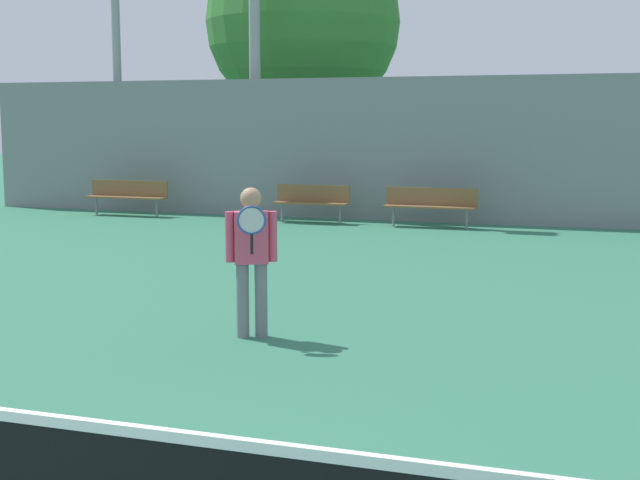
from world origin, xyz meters
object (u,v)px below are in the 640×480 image
tennis_player (251,252)px  tree_green_broad (303,23)px  bench_courtside_far (128,193)px  bench_by_gate (431,203)px  bench_courtside_near (312,199)px

tennis_player → tree_green_broad: tree_green_broad is taller
tennis_player → bench_courtside_far: 13.39m
bench_by_gate → bench_courtside_far: bearing=180.0°
bench_courtside_near → bench_by_gate: same height
bench_courtside_far → tree_green_broad: (2.86, 5.17, 4.63)m
bench_by_gate → tree_green_broad: size_ratio=0.26×
bench_by_gate → tree_green_broad: tree_green_broad is taller
tree_green_broad → bench_courtside_near: bearing=-68.2°
bench_courtside_near → bench_courtside_far: 4.93m
bench_courtside_far → bench_by_gate: (7.76, -0.00, -0.00)m
bench_courtside_near → bench_by_gate: 2.83m
bench_courtside_far → bench_by_gate: same height
bench_courtside_near → tree_green_broad: (-2.07, 5.17, 4.63)m
bench_courtside_near → tree_green_broad: tree_green_broad is taller
bench_courtside_far → bench_by_gate: 7.76m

